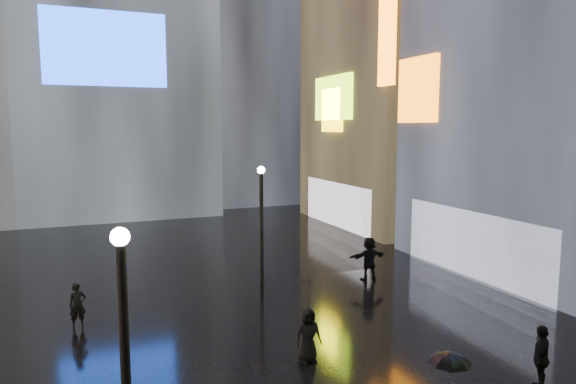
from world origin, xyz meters
TOP-DOWN VIEW (x-y plane):
  - ground at (0.00, 20.00)m, footprint 140.00×140.00m
  - building_right_far at (15.98, 30.00)m, footprint 10.28×12.00m
  - tower_flank_right at (9.00, 46.00)m, footprint 12.00×12.00m
  - lamp_near at (-4.64, 7.56)m, footprint 0.30×0.30m
  - lamp_far at (1.51, 18.40)m, footprint 0.30×0.30m
  - pedestrian_3 at (5.53, 8.45)m, footprint 1.09×0.91m
  - pedestrian_4 at (0.73, 12.23)m, footprint 0.78×0.52m
  - pedestrian_5 at (6.57, 18.47)m, footprint 1.80×0.61m
  - pedestrian_6 at (-5.39, 17.48)m, footprint 0.62×0.46m
  - umbrella_1 at (1.12, 6.75)m, footprint 0.90×0.90m
  - umbrella_2 at (0.73, 12.23)m, footprint 1.35×1.36m

SIDE VIEW (x-z plane):
  - ground at x=0.00m, z-range 0.00..0.00m
  - pedestrian_6 at x=-5.39m, z-range 0.00..1.54m
  - pedestrian_4 at x=0.73m, z-range 0.00..1.58m
  - pedestrian_3 at x=5.53m, z-range 0.00..1.74m
  - pedestrian_5 at x=6.57m, z-range 0.00..1.92m
  - umbrella_2 at x=0.73m, z-range 1.58..2.48m
  - umbrella_1 at x=1.12m, z-range 1.84..2.53m
  - lamp_near at x=-4.64m, z-range 0.34..5.54m
  - lamp_far at x=1.51m, z-range 0.34..5.54m
  - building_right_far at x=15.98m, z-range -0.02..27.98m
  - tower_flank_right at x=9.00m, z-range 0.00..34.00m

